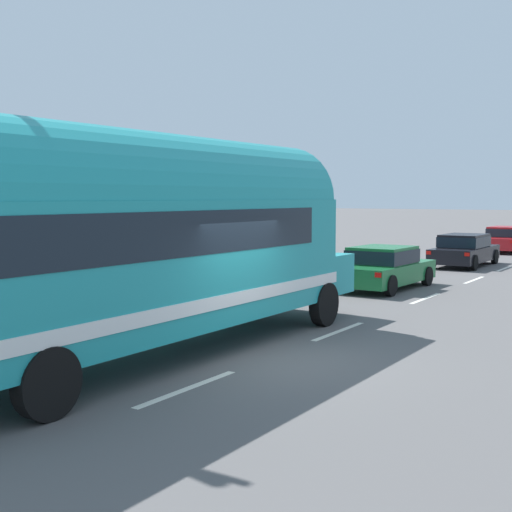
{
  "coord_description": "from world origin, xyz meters",
  "views": [
    {
      "loc": [
        6.46,
        -10.39,
        2.96
      ],
      "look_at": [
        -1.79,
        2.47,
        1.63
      ],
      "focal_mm": 47.82,
      "sensor_mm": 36.0,
      "label": 1
    }
  ],
  "objects_px": {
    "car_lead": "(383,266)",
    "car_second": "(464,249)",
    "painted_bus": "(137,234)",
    "car_third": "(507,238)"
  },
  "relations": [
    {
      "from": "car_second",
      "to": "car_third",
      "type": "distance_m",
      "value": 8.73
    },
    {
      "from": "painted_bus",
      "to": "car_lead",
      "type": "bearing_deg",
      "value": 90.37
    },
    {
      "from": "car_lead",
      "to": "car_third",
      "type": "distance_m",
      "value": 17.4
    },
    {
      "from": "car_lead",
      "to": "car_third",
      "type": "xyz_separation_m",
      "value": [
        -0.01,
        17.4,
        0.0
      ]
    },
    {
      "from": "car_lead",
      "to": "car_third",
      "type": "relative_size",
      "value": 0.99
    },
    {
      "from": "painted_bus",
      "to": "car_lead",
      "type": "height_order",
      "value": "painted_bus"
    },
    {
      "from": "car_third",
      "to": "car_lead",
      "type": "bearing_deg",
      "value": -89.96
    },
    {
      "from": "car_lead",
      "to": "car_second",
      "type": "distance_m",
      "value": 8.67
    },
    {
      "from": "car_second",
      "to": "painted_bus",
      "type": "bearing_deg",
      "value": -90.24
    },
    {
      "from": "car_second",
      "to": "car_third",
      "type": "xyz_separation_m",
      "value": [
        -0.18,
        8.73,
        -0.01
      ]
    }
  ]
}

